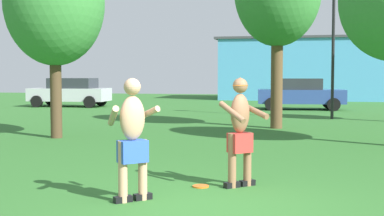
% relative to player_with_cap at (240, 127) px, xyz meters
% --- Properties ---
extents(ground_plane, '(80.00, 80.00, 0.00)m').
position_rel_player_with_cap_xyz_m(ground_plane, '(-0.26, -1.49, -0.97)').
color(ground_plane, '#2D6628').
extents(player_with_cap, '(0.82, 0.78, 1.75)m').
position_rel_player_with_cap_xyz_m(player_with_cap, '(0.00, 0.00, 0.00)').
color(player_with_cap, black).
rests_on(player_with_cap, ground_plane).
extents(player_in_blue, '(0.81, 0.82, 1.74)m').
position_rel_player_with_cap_xyz_m(player_in_blue, '(-1.36, -1.28, -0.04)').
color(player_in_blue, black).
rests_on(player_in_blue, ground_plane).
extents(frisbee, '(0.26, 0.26, 0.03)m').
position_rel_player_with_cap_xyz_m(frisbee, '(-0.61, -0.16, -0.95)').
color(frisbee, orange).
rests_on(frisbee, ground_plane).
extents(car_blue_near_post, '(4.46, 2.38, 1.58)m').
position_rel_player_with_cap_xyz_m(car_blue_near_post, '(0.55, 19.20, -0.14)').
color(car_blue_near_post, '#2D478C').
rests_on(car_blue_near_post, ground_plane).
extents(car_silver_mid_lot, '(4.38, 2.20, 1.58)m').
position_rel_player_with_cap_xyz_m(car_silver_mid_lot, '(-11.88, 18.96, -0.14)').
color(car_silver_mid_lot, silver).
rests_on(car_silver_mid_lot, ground_plane).
extents(lamp_post, '(0.60, 0.24, 6.06)m').
position_rel_player_with_cap_xyz_m(lamp_post, '(1.93, 13.57, 2.72)').
color(lamp_post, black).
rests_on(lamp_post, ground_plane).
extents(outbuilding_behind_lot, '(14.08, 6.05, 4.35)m').
position_rel_player_with_cap_xyz_m(outbuilding_behind_lot, '(1.62, 30.70, 1.21)').
color(outbuilding_behind_lot, '#4C9ED1').
rests_on(outbuilding_behind_lot, ground_plane).
extents(tree_behind_players, '(2.78, 2.78, 5.54)m').
position_rel_player_with_cap_xyz_m(tree_behind_players, '(-5.91, 5.42, 2.80)').
color(tree_behind_players, '#4C3823').
rests_on(tree_behind_players, ground_plane).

